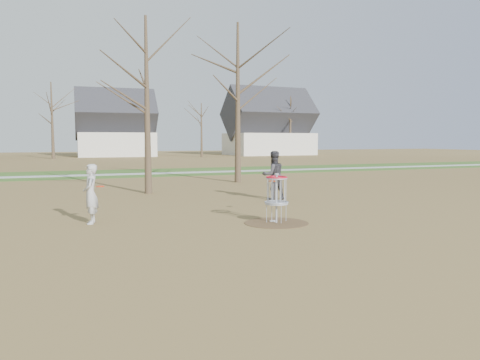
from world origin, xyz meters
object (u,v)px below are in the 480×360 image
Objects in this scene: player_standing at (91,194)px; player_throwing at (273,175)px; disc_grounded at (273,221)px; disc_golf_basket at (277,190)px.

player_standing is 0.88× the size of player_throwing.
disc_golf_basket is (-0.01, -0.21, 0.89)m from disc_grounded.
player_standing is 1.22× the size of disc_golf_basket.
player_throwing is (6.94, 2.88, 0.11)m from player_standing.
player_throwing is 1.39× the size of disc_golf_basket.
disc_golf_basket is at bearing 67.54° from player_throwing.
player_standing is 5.14m from disc_grounded.
disc_grounded is at bearing 86.65° from disc_golf_basket.
player_throwing is at bearing 65.46° from disc_golf_basket.
disc_grounded is at bearing 66.65° from player_throwing.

